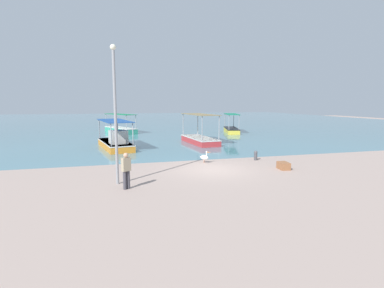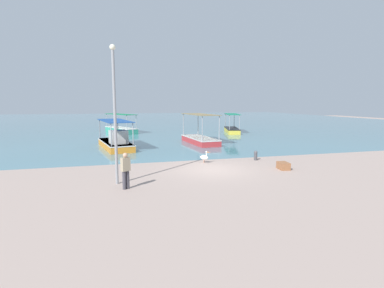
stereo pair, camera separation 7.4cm
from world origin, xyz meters
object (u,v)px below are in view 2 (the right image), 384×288
Objects in this scene: fishing_boat_center at (200,138)px; fishing_boat_near_right at (116,142)px; mooring_bollard at (256,155)px; fishing_boat_outer at (232,129)px; fishing_boat_near_left at (121,129)px; pelican at (204,157)px; lamp_post at (115,108)px; fisherman_standing at (126,170)px; cargo_crate at (283,166)px.

fishing_boat_center is 0.92× the size of fishing_boat_near_right.
fishing_boat_outer is at bearing 72.50° from mooring_bollard.
pelican is (4.69, -21.59, -0.14)m from fishing_boat_near_left.
fishing_boat_outer is at bearing 55.30° from lamp_post.
fishing_boat_outer is 14.51m from fishing_boat_near_left.
cargo_crate is at bearing 10.73° from fisherman_standing.
mooring_bollard is at bearing 27.92° from fisherman_standing.
fishing_boat_near_left is 25.57m from lamp_post.
fishing_boat_near_left reaches higher than mooring_bollard.
lamp_post is at bearing -175.63° from cargo_crate.
pelican is 3.68m from mooring_bollard.
fisherman_standing is (0.27, -12.55, 0.30)m from fishing_boat_near_right.
pelican is at bearing -77.74° from fishing_boat_near_left.
lamp_post reaches higher than fishing_boat_center.
fishing_boat_outer is 0.89× the size of fishing_boat_near_right.
fisherman_standing reaches higher than pelican.
fishing_boat_near_right is at bearing -145.83° from fishing_boat_outer.
fishing_boat_near_right is at bearing 125.48° from pelican.
fishing_boat_near_left is 22.09m from pelican.
fishing_boat_near_right is at bearing -169.75° from fishing_boat_center.
pelican is at bearing -54.52° from fishing_boat_near_right.
fishing_boat_outer is at bearing 51.38° from fishing_boat_center.
fishing_boat_near_left is (-7.11, 12.39, 0.01)m from fishing_boat_center.
fishing_boat_near_right is 12.08m from mooring_bollard.
fisherman_standing is (-7.68, -13.98, 0.40)m from fishing_boat_center.
fishing_boat_outer is 0.96× the size of fishing_boat_center.
cargo_crate is at bearing -82.68° from fishing_boat_center.
pelican is 7.13m from fisherman_standing.
fisherman_standing is (-8.94, -4.74, 0.55)m from mooring_bollard.
fisherman_standing is at bearing -169.27° from cargo_crate.
fishing_boat_near_right is 3.88× the size of fisherman_standing.
fishing_boat_center is 9.33m from mooring_bollard.
fishing_boat_outer is at bearing 75.66° from cargo_crate.
lamp_post is 3.92× the size of fisherman_standing.
fishing_boat_outer is 3.44× the size of fisherman_standing.
cargo_crate is (-5.34, -20.88, -0.28)m from fishing_boat_outer.
fishing_boat_near_right is at bearing 89.45° from lamp_post.
fisherman_standing is at bearing -152.08° from mooring_bollard.
fishing_boat_center is at bearing 58.15° from lamp_post.
fisherman_standing is (-5.26, -4.79, 0.53)m from pelican.
fishing_boat_center is 15.96m from fisherman_standing.
fishing_boat_center is 7.25× the size of cargo_crate.
fishing_boat_outer is 8.66× the size of mooring_bollard.
fishing_boat_outer is at bearing 62.41° from pelican.
fishing_boat_outer is 0.91× the size of fishing_boat_near_left.
pelican is at bearing 42.29° from fisherman_standing.
fishing_boat_center is 0.91× the size of lamp_post.
fishing_boat_near_right reaches higher than pelican.
fishing_boat_center is 0.95× the size of fishing_boat_near_left.
fishing_boat_outer is 7.26× the size of pelican.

